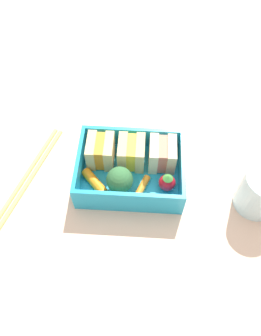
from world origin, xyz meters
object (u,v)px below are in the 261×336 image
at_px(sandwich_left, 101,151).
at_px(carrot_stick_left, 94,182).
at_px(broccoli_floret, 120,180).
at_px(chopstick_pair, 26,179).
at_px(sandwich_center_left, 131,153).
at_px(carrot_stick_far_left, 141,188).
at_px(sandwich_center, 162,154).
at_px(strawberry_far_left, 167,182).
at_px(drinking_glass, 261,192).

bearing_deg(sandwich_left, carrot_stick_left, -96.77).
height_order(broccoli_floret, chopstick_pair, broccoli_floret).
height_order(sandwich_center_left, chopstick_pair, sandwich_center_left).
height_order(carrot_stick_left, carrot_stick_far_left, carrot_stick_left).
bearing_deg(sandwich_left, chopstick_pair, -161.74).
bearing_deg(chopstick_pair, sandwich_center, 10.27).
bearing_deg(carrot_stick_far_left, strawberry_far_left, 10.68).
distance_m(broccoli_floret, chopstick_pair, 0.16).
relative_size(sandwich_center_left, carrot_stick_far_left, 1.07).
height_order(carrot_stick_left, broccoli_floret, broccoli_floret).
relative_size(sandwich_center, strawberry_far_left, 1.48).
xyz_separation_m(sandwich_center, carrot_stick_left, (-0.10, -0.05, -0.02)).
bearing_deg(carrot_stick_far_left, sandwich_left, 141.84).
xyz_separation_m(chopstick_pair, drinking_glass, (0.36, -0.02, 0.03)).
bearing_deg(broccoli_floret, drinking_glass, -1.48).
height_order(sandwich_left, broccoli_floret, same).
height_order(broccoli_floret, drinking_glass, drinking_glass).
xyz_separation_m(sandwich_left, sandwich_center_left, (0.05, 0.00, 0.00)).
distance_m(sandwich_center_left, carrot_stick_left, 0.07).
bearing_deg(carrot_stick_left, drinking_glass, -2.48).
bearing_deg(strawberry_far_left, sandwich_center, 100.48).
xyz_separation_m(broccoli_floret, chopstick_pair, (-0.15, 0.01, -0.03)).
xyz_separation_m(carrot_stick_far_left, chopstick_pair, (-0.18, 0.01, -0.01)).
height_order(sandwich_left, chopstick_pair, sandwich_left).
bearing_deg(chopstick_pair, sandwich_center_left, 13.17).
distance_m(sandwich_center, strawberry_far_left, 0.05).
relative_size(carrot_stick_left, broccoli_floret, 1.07).
distance_m(sandwich_left, sandwich_center_left, 0.05).
bearing_deg(strawberry_far_left, drinking_glass, -5.39).
distance_m(broccoli_floret, drinking_glass, 0.21).
xyz_separation_m(broccoli_floret, strawberry_far_left, (0.07, 0.01, -0.01)).
bearing_deg(strawberry_far_left, sandwich_center_left, 141.35).
relative_size(sandwich_center_left, drinking_glass, 0.67).
distance_m(sandwich_center_left, strawberry_far_left, 0.07).
relative_size(sandwich_left, broccoli_floret, 1.01).
relative_size(carrot_stick_far_left, strawberry_far_left, 1.38).
relative_size(carrot_stick_left, chopstick_pair, 0.24).
relative_size(strawberry_far_left, drinking_glass, 0.45).
bearing_deg(sandwich_center, strawberry_far_left, -79.52).
distance_m(sandwich_left, sandwich_center, 0.10).
relative_size(chopstick_pair, drinking_glass, 2.97).
bearing_deg(strawberry_far_left, broccoli_floret, -174.02).
bearing_deg(carrot_stick_left, sandwich_left, 83.23).
xyz_separation_m(sandwich_center_left, drinking_glass, (0.19, -0.06, 0.00)).
bearing_deg(sandwich_left, carrot_stick_far_left, -38.16).
xyz_separation_m(broccoli_floret, carrot_stick_far_left, (0.03, 0.00, -0.02)).
bearing_deg(chopstick_pair, drinking_glass, -3.07).
bearing_deg(strawberry_far_left, carrot_stick_far_left, -169.32).
bearing_deg(drinking_glass, strawberry_far_left, 174.61).
bearing_deg(sandwich_center_left, strawberry_far_left, -38.65).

